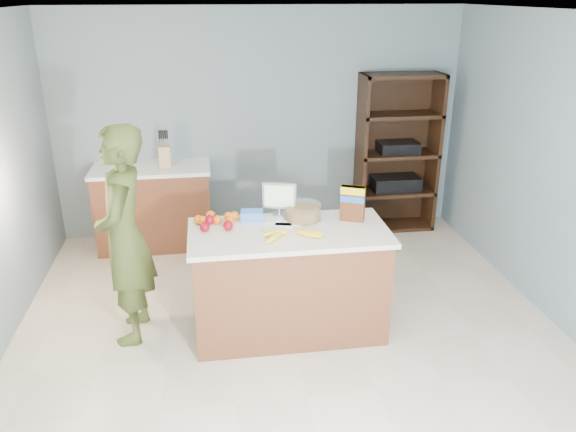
{
  "coord_description": "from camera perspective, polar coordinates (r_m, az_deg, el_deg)",
  "views": [
    {
      "loc": [
        -0.59,
        -3.66,
        2.63
      ],
      "look_at": [
        0.0,
        0.35,
        1.0
      ],
      "focal_mm": 35.0,
      "sensor_mm": 36.0,
      "label": 1
    }
  ],
  "objects": [
    {
      "name": "oranges",
      "position": [
        4.53,
        -7.2,
        -0.24
      ],
      "size": [
        0.36,
        0.23,
        0.07
      ],
      "color": "#E45E0E",
      "rests_on": "counter_peninsula"
    },
    {
      "name": "walls",
      "position": [
        3.84,
        0.77,
        7.13
      ],
      "size": [
        4.52,
        5.02,
        2.51
      ],
      "color": "gray",
      "rests_on": "ground"
    },
    {
      "name": "bananas",
      "position": [
        4.23,
        0.44,
        -1.87
      ],
      "size": [
        0.49,
        0.22,
        0.05
      ],
      "color": "yellow",
      "rests_on": "counter_peninsula"
    },
    {
      "name": "knife_block",
      "position": [
        6.08,
        -12.4,
        6.01
      ],
      "size": [
        0.12,
        0.1,
        0.31
      ],
      "color": "tan",
      "rests_on": "back_cabinet"
    },
    {
      "name": "apples",
      "position": [
        4.41,
        -7.52,
        -0.84
      ],
      "size": [
        0.26,
        0.22,
        0.08
      ],
      "color": "maroon",
      "rests_on": "counter_peninsula"
    },
    {
      "name": "salad_bowl",
      "position": [
        4.56,
        1.5,
        0.37
      ],
      "size": [
        0.3,
        0.3,
        0.13
      ],
      "color": "#267219",
      "rests_on": "counter_peninsula"
    },
    {
      "name": "floor",
      "position": [
        4.55,
        0.66,
        -13.45
      ],
      "size": [
        4.5,
        5.0,
        0.02
      ],
      "primitive_type": "cube",
      "color": "beige",
      "rests_on": "ground"
    },
    {
      "name": "back_cabinet",
      "position": [
        6.28,
        -13.41,
        0.98
      ],
      "size": [
        1.24,
        0.62,
        0.9
      ],
      "color": "brown",
      "rests_on": "ground"
    },
    {
      "name": "counter_peninsula",
      "position": [
        4.58,
        0.09,
        -7.04
      ],
      "size": [
        1.56,
        0.76,
        0.9
      ],
      "color": "brown",
      "rests_on": "ground"
    },
    {
      "name": "shelving_unit",
      "position": [
        6.62,
        10.88,
        6.02
      ],
      "size": [
        0.9,
        0.4,
        1.8
      ],
      "color": "black",
      "rests_on": "ground"
    },
    {
      "name": "blue_carton",
      "position": [
        4.55,
        -3.69,
        0.05
      ],
      "size": [
        0.19,
        0.14,
        0.08
      ],
      "primitive_type": "cube",
      "rotation": [
        0.0,
        0.0,
        -0.09
      ],
      "color": "blue",
      "rests_on": "counter_peninsula"
    },
    {
      "name": "envelopes",
      "position": [
        4.47,
        -0.45,
        -0.85
      ],
      "size": [
        0.33,
        0.18,
        0.0
      ],
      "color": "white",
      "rests_on": "counter_peninsula"
    },
    {
      "name": "cereal_box",
      "position": [
        4.52,
        6.59,
        1.53
      ],
      "size": [
        0.21,
        0.15,
        0.29
      ],
      "color": "#592B14",
      "rests_on": "counter_peninsula"
    },
    {
      "name": "tv",
      "position": [
        4.6,
        -0.88,
        1.94
      ],
      "size": [
        0.28,
        0.12,
        0.28
      ],
      "color": "silver",
      "rests_on": "counter_peninsula"
    },
    {
      "name": "person",
      "position": [
        4.5,
        -16.28,
        -2.0
      ],
      "size": [
        0.44,
        0.65,
        1.75
      ],
      "primitive_type": "imported",
      "rotation": [
        0.0,
        0.0,
        -1.61
      ],
      "color": "#3D491D",
      "rests_on": "ground"
    }
  ]
}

